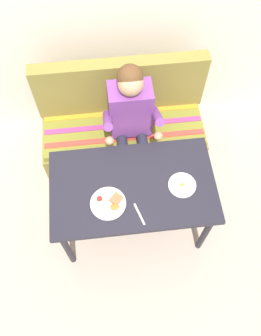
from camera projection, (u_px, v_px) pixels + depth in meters
ground_plane at (132, 221)px, 3.25m from camera, size 8.00×8.00×0.00m
back_wall at (114, 0)px, 2.70m from camera, size 4.40×0.10×2.60m
table at (133, 190)px, 2.68m from camera, size 1.20×0.70×0.73m
couch at (123, 130)px, 3.32m from camera, size 1.44×0.56×1.00m
person at (131, 118)px, 2.88m from camera, size 0.45×0.61×1.21m
plate_breakfast at (109, 203)px, 2.53m from camera, size 0.25×0.25×0.05m
plate_eggs at (182, 185)px, 2.60m from camera, size 0.20×0.20×0.04m
fork at (139, 214)px, 2.50m from camera, size 0.07×0.17×0.00m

